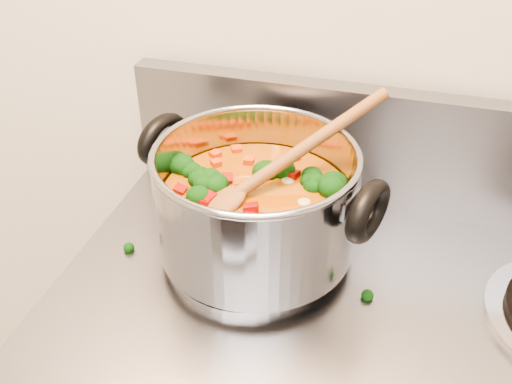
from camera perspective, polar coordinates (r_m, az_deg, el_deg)
stockpot at (r=0.63m, az=0.00°, el=-1.10°), size 0.29×0.23×0.14m
wooden_spoon at (r=0.62m, az=0.88°, el=1.74°), size 0.19×0.20×0.10m
cooktop_crumbs at (r=0.57m, az=-2.33°, el=-15.86°), size 0.22×0.13×0.01m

